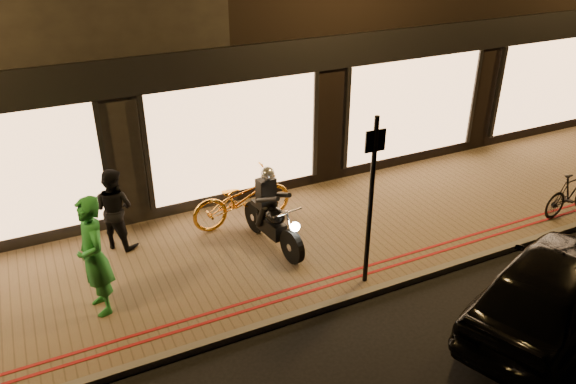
{
  "coord_description": "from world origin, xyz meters",
  "views": [
    {
      "loc": [
        -3.72,
        -6.25,
        5.95
      ],
      "look_at": [
        0.36,
        2.19,
        1.1
      ],
      "focal_mm": 35.0,
      "sensor_mm": 36.0,
      "label": 1
    }
  ],
  "objects_px": {
    "sign_post": "(371,195)",
    "person_green": "(94,256)",
    "motorcycle": "(272,216)",
    "bicycle_gold": "(242,198)",
    "parked_car": "(551,289)"
  },
  "relations": [
    {
      "from": "sign_post",
      "to": "parked_car",
      "type": "height_order",
      "value": "sign_post"
    },
    {
      "from": "sign_post",
      "to": "person_green",
      "type": "xyz_separation_m",
      "value": [
        -4.21,
        1.2,
        -0.68
      ]
    },
    {
      "from": "sign_post",
      "to": "bicycle_gold",
      "type": "distance_m",
      "value": 3.21
    },
    {
      "from": "sign_post",
      "to": "bicycle_gold",
      "type": "relative_size",
      "value": 1.43
    },
    {
      "from": "bicycle_gold",
      "to": "parked_car",
      "type": "bearing_deg",
      "value": -148.47
    },
    {
      "from": "sign_post",
      "to": "person_green",
      "type": "height_order",
      "value": "sign_post"
    },
    {
      "from": "motorcycle",
      "to": "sign_post",
      "type": "relative_size",
      "value": 0.65
    },
    {
      "from": "sign_post",
      "to": "bicycle_gold",
      "type": "xyz_separation_m",
      "value": [
        -1.17,
        2.77,
        -1.12
      ]
    },
    {
      "from": "motorcycle",
      "to": "sign_post",
      "type": "distance_m",
      "value": 2.26
    },
    {
      "from": "motorcycle",
      "to": "bicycle_gold",
      "type": "distance_m",
      "value": 1.04
    },
    {
      "from": "motorcycle",
      "to": "bicycle_gold",
      "type": "relative_size",
      "value": 0.92
    },
    {
      "from": "motorcycle",
      "to": "sign_post",
      "type": "bearing_deg",
      "value": -68.69
    },
    {
      "from": "bicycle_gold",
      "to": "person_green",
      "type": "height_order",
      "value": "person_green"
    },
    {
      "from": "sign_post",
      "to": "bicycle_gold",
      "type": "height_order",
      "value": "sign_post"
    },
    {
      "from": "sign_post",
      "to": "parked_car",
      "type": "xyz_separation_m",
      "value": [
        2.02,
        -2.06,
        -1.12
      ]
    }
  ]
}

